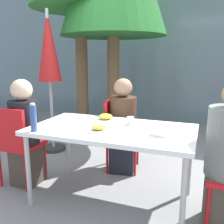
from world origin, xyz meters
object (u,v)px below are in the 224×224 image
object	(u,v)px
chair_far	(117,129)
closed_umbrella	(49,53)
drinking_cup	(130,121)
chair_left	(16,140)
person_far	(123,128)
person_left	(25,135)
salad_bowl	(161,132)
bottle	(33,118)

from	to	relation	value
chair_far	closed_umbrella	world-z (taller)	closed_umbrella
drinking_cup	chair_far	bearing A→B (deg)	121.15
closed_umbrella	chair_left	bearing A→B (deg)	-75.67
person_far	chair_far	bearing A→B (deg)	-122.05
chair_left	chair_far	bearing A→B (deg)	42.41
chair_far	person_left	bearing A→B (deg)	-57.93
closed_umbrella	salad_bowl	world-z (taller)	closed_umbrella
person_left	drinking_cup	world-z (taller)	person_left
chair_far	drinking_cup	xyz separation A→B (m)	(0.33, -0.55, 0.26)
salad_bowl	person_far	bearing A→B (deg)	127.98
bottle	chair_far	bearing A→B (deg)	69.16
closed_umbrella	bottle	xyz separation A→B (m)	(0.73, -1.35, -0.60)
person_left	bottle	distance (m)	0.61
chair_left	closed_umbrella	world-z (taller)	closed_umbrella
chair_left	chair_far	xyz separation A→B (m)	(0.86, 0.80, 0.00)
chair_left	salad_bowl	xyz separation A→B (m)	(1.53, 0.02, 0.25)
chair_left	closed_umbrella	distance (m)	1.46
person_left	chair_far	distance (m)	1.08
person_far	salad_bowl	distance (m)	0.97
closed_umbrella	drinking_cup	bearing A→B (deg)	-29.58
chair_left	closed_umbrella	bearing A→B (deg)	103.75
salad_bowl	bottle	bearing A→B (deg)	-165.21
chair_far	salad_bowl	xyz separation A→B (m)	(0.67, -0.78, 0.25)
chair_far	closed_umbrella	bearing A→B (deg)	-113.59
person_left	salad_bowl	size ratio (longest dim) A/B	7.36
person_left	person_far	distance (m)	1.13
chair_left	drinking_cup	world-z (taller)	chair_left
closed_umbrella	bottle	bearing A→B (deg)	-61.61
bottle	salad_bowl	xyz separation A→B (m)	(1.08, 0.28, -0.09)
chair_left	drinking_cup	bearing A→B (deg)	11.29
person_left	bottle	xyz separation A→B (m)	(0.40, -0.35, 0.30)
drinking_cup	salad_bowl	distance (m)	0.41
drinking_cup	salad_bowl	world-z (taller)	drinking_cup
person_far	drinking_cup	distance (m)	0.62
chair_left	person_far	xyz separation A→B (m)	(0.95, 0.76, 0.03)
person_left	chair_left	bearing A→B (deg)	-122.05
chair_left	chair_far	distance (m)	1.17
chair_left	drinking_cup	size ratio (longest dim) A/B	10.95
bottle	drinking_cup	xyz separation A→B (m)	(0.74, 0.52, -0.08)
chair_far	closed_umbrella	size ratio (longest dim) A/B	0.43
chair_far	bottle	distance (m)	1.19
closed_umbrella	person_far	bearing A→B (deg)	-14.63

